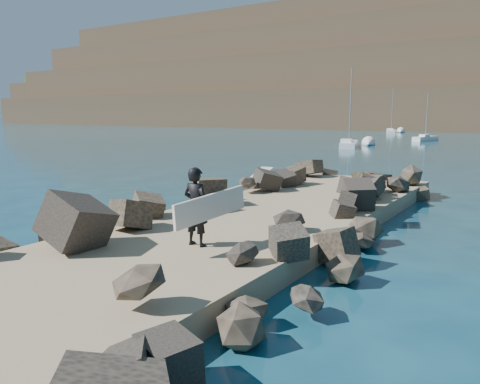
{
  "coord_description": "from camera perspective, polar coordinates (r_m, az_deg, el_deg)",
  "views": [
    {
      "loc": [
        7.59,
        -12.56,
        3.82
      ],
      "look_at": [
        0.0,
        -1.0,
        1.5
      ],
      "focal_mm": 35.0,
      "sensor_mm": 36.0,
      "label": 1
    }
  ],
  "objects": [
    {
      "name": "sailboat_b",
      "position": [
        71.35,
        21.66,
        6.07
      ],
      "size": [
        2.53,
        5.67,
        6.84
      ],
      "color": "silver",
      "rests_on": "ground"
    },
    {
      "name": "riprap_right",
      "position": [
        12.46,
        9.99,
        -6.07
      ],
      "size": [
        2.6,
        22.0,
        1.0
      ],
      "primitive_type": "cube",
      "color": "black",
      "rests_on": "ground"
    },
    {
      "name": "riprap_left",
      "position": [
        15.6,
        -9.97,
        -2.91
      ],
      "size": [
        2.6,
        22.0,
        1.0
      ],
      "primitive_type": "cube",
      "color": "black",
      "rests_on": "ground"
    },
    {
      "name": "surfboard_resting",
      "position": [
        20.35,
        2.3,
        1.66
      ],
      "size": [
        0.95,
        2.32,
        0.08
      ],
      "primitive_type": "cube",
      "rotation": [
        0.0,
        0.0,
        0.17
      ],
      "color": "silver",
      "rests_on": "riprap_left"
    },
    {
      "name": "jetty",
      "position": [
        13.47,
        -2.35,
        -5.63
      ],
      "size": [
        6.0,
        26.0,
        0.6
      ],
      "primitive_type": "cube",
      "color": "#8C7759",
      "rests_on": "ground"
    },
    {
      "name": "sailboat_e",
      "position": [
        98.05,
        17.93,
        7.04
      ],
      "size": [
        3.49,
        7.68,
        9.01
      ],
      "color": "silver",
      "rests_on": "ground"
    },
    {
      "name": "sailboat_a",
      "position": [
        55.66,
        13.11,
        5.71
      ],
      "size": [
        3.79,
        7.71,
        9.06
      ],
      "color": "silver",
      "rests_on": "ground"
    },
    {
      "name": "ground",
      "position": [
        15.16,
        2.08,
        -5.07
      ],
      "size": [
        800.0,
        800.0,
        0.0
      ],
      "primitive_type": "plane",
      "color": "#0F384C",
      "rests_on": "ground"
    },
    {
      "name": "surfer_with_board",
      "position": [
        11.43,
        -5.13,
        -1.8
      ],
      "size": [
        0.97,
        2.42,
        1.95
      ],
      "color": "black",
      "rests_on": "jetty"
    }
  ]
}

